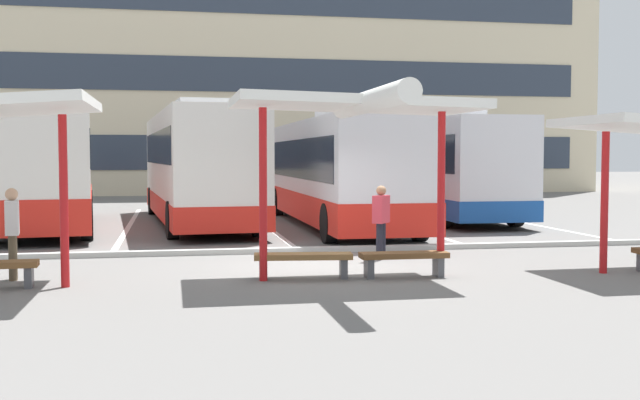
# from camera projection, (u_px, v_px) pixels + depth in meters

# --- Properties ---
(ground_plane) EXTENTS (160.00, 160.00, 0.00)m
(ground_plane) POSITION_uv_depth(u_px,v_px,m) (319.00, 265.00, 15.28)
(ground_plane) COLOR slate
(terminal_building) EXTENTS (44.84, 15.02, 24.17)m
(terminal_building) POSITION_uv_depth(u_px,v_px,m) (216.00, 22.00, 49.26)
(terminal_building) COLOR beige
(terminal_building) RESTS_ON ground
(coach_bus_0) EXTENTS (3.54, 10.35, 3.75)m
(coach_bus_0) POSITION_uv_depth(u_px,v_px,m) (46.00, 171.00, 22.68)
(coach_bus_0) COLOR silver
(coach_bus_0) RESTS_ON ground
(coach_bus_1) EXTENTS (3.48, 12.20, 3.83)m
(coach_bus_1) POSITION_uv_depth(u_px,v_px,m) (197.00, 167.00, 24.50)
(coach_bus_1) COLOR silver
(coach_bus_1) RESTS_ON ground
(coach_bus_2) EXTENTS (2.66, 12.42, 3.57)m
(coach_bus_2) POSITION_uv_depth(u_px,v_px,m) (336.00, 173.00, 23.78)
(coach_bus_2) COLOR silver
(coach_bus_2) RESTS_ON ground
(coach_bus_3) EXTENTS (2.61, 10.61, 3.70)m
(coach_bus_3) POSITION_uv_depth(u_px,v_px,m) (439.00, 168.00, 26.89)
(coach_bus_3) COLOR silver
(coach_bus_3) RESTS_ON ground
(lane_stripe_1) EXTENTS (0.16, 14.00, 0.01)m
(lane_stripe_1) POSITION_uv_depth(u_px,v_px,m) (130.00, 225.00, 24.16)
(lane_stripe_1) COLOR white
(lane_stripe_1) RESTS_ON ground
(lane_stripe_2) EXTENTS (0.16, 14.00, 0.01)m
(lane_stripe_2) POSITION_uv_depth(u_px,v_px,m) (262.00, 223.00, 24.94)
(lane_stripe_2) COLOR white
(lane_stripe_2) RESTS_ON ground
(lane_stripe_3) EXTENTS (0.16, 14.00, 0.01)m
(lane_stripe_3) POSITION_uv_depth(u_px,v_px,m) (386.00, 221.00, 25.73)
(lane_stripe_3) COLOR white
(lane_stripe_3) RESTS_ON ground
(lane_stripe_4) EXTENTS (0.16, 14.00, 0.01)m
(lane_stripe_4) POSITION_uv_depth(u_px,v_px,m) (503.00, 219.00, 26.51)
(lane_stripe_4) COLOR white
(lane_stripe_4) RESTS_ON ground
(waiting_shelter_1) EXTENTS (4.24, 4.50, 3.24)m
(waiting_shelter_1) POSITION_uv_depth(u_px,v_px,m) (358.00, 108.00, 13.30)
(waiting_shelter_1) COLOR red
(waiting_shelter_1) RESTS_ON ground
(bench_1) EXTENTS (1.77, 0.62, 0.45)m
(bench_1) POSITION_uv_depth(u_px,v_px,m) (303.00, 260.00, 13.62)
(bench_1) COLOR brown
(bench_1) RESTS_ON ground
(bench_2) EXTENTS (1.59, 0.45, 0.45)m
(bench_2) POSITION_uv_depth(u_px,v_px,m) (404.00, 259.00, 13.79)
(bench_2) COLOR brown
(bench_2) RESTS_ON ground
(platform_kerb) EXTENTS (44.00, 0.24, 0.12)m
(platform_kerb) POSITION_uv_depth(u_px,v_px,m) (302.00, 250.00, 17.31)
(platform_kerb) COLOR #ADADA8
(platform_kerb) RESTS_ON ground
(waiting_passenger_0) EXTENTS (0.28, 0.49, 1.61)m
(waiting_passenger_0) POSITION_uv_depth(u_px,v_px,m) (12.00, 227.00, 13.44)
(waiting_passenger_0) COLOR brown
(waiting_passenger_0) RESTS_ON ground
(waiting_passenger_1) EXTENTS (0.45, 0.49, 1.55)m
(waiting_passenger_1) POSITION_uv_depth(u_px,v_px,m) (381.00, 217.00, 16.13)
(waiting_passenger_1) COLOR black
(waiting_passenger_1) RESTS_ON ground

